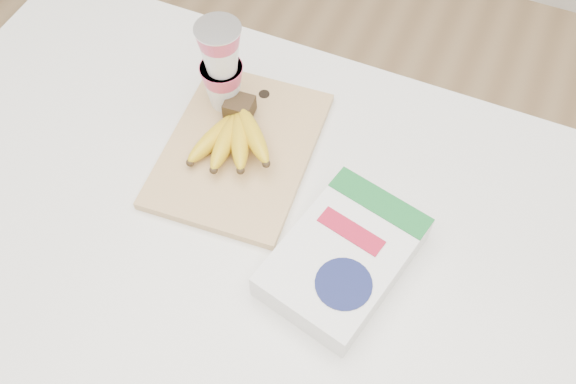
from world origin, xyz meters
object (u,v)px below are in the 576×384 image
object	(u,v)px
table	(253,338)
yogurt_stack	(221,65)
cutting_board	(240,149)
cereal_box	(343,257)
bananas	(234,134)

from	to	relation	value
table	yogurt_stack	world-z (taller)	yogurt_stack
cutting_board	cereal_box	world-z (taller)	cereal_box
yogurt_stack	cereal_box	bearing A→B (deg)	-34.69
cutting_board	yogurt_stack	distance (m)	0.15
bananas	yogurt_stack	bearing A→B (deg)	126.28
cutting_board	yogurt_stack	xyz separation A→B (m)	(-0.07, 0.08, 0.11)
table	yogurt_stack	bearing A→B (deg)	120.97
cutting_board	cereal_box	distance (m)	0.28
table	yogurt_stack	distance (m)	0.65
table	cutting_board	bearing A→B (deg)	115.48
table	cereal_box	bearing A→B (deg)	3.90
table	bananas	bearing A→B (deg)	118.05
cutting_board	bananas	xyz separation A→B (m)	(-0.01, 0.00, 0.03)
table	yogurt_stack	size ratio (longest dim) A/B	7.18
bananas	table	bearing A→B (deg)	-61.95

